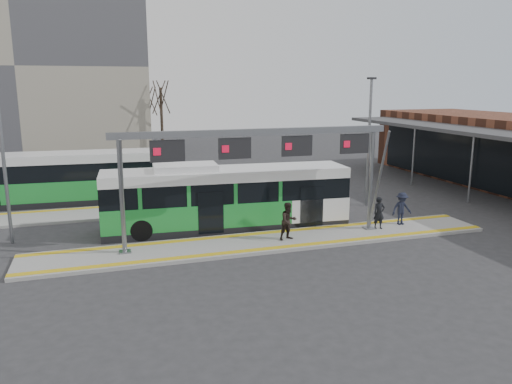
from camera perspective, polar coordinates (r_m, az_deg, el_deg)
ground at (r=23.52m, az=1.40°, el=-5.88°), size 120.00×120.00×0.00m
platform_main at (r=23.50m, az=1.40°, el=-5.71°), size 22.00×3.00×0.15m
platform_second at (r=30.18m, az=-10.87°, el=-1.88°), size 20.00×3.00×0.15m
tactile_main at (r=23.47m, az=1.41°, el=-5.51°), size 22.00×2.65×0.02m
tactile_second at (r=31.27m, az=-11.14°, el=-1.24°), size 20.00×0.35×0.02m
gantry at (r=22.69m, az=0.42°, el=4.60°), size 13.00×1.68×5.20m
apartment_block at (r=57.52m, az=-25.11°, el=12.97°), size 24.50×12.50×18.40m
hero_bus at (r=25.66m, az=-3.45°, el=-0.73°), size 12.60×3.47×3.42m
bg_bus_green at (r=33.28m, az=-20.32°, el=1.50°), size 12.75×3.31×3.16m
passenger_a at (r=25.87m, az=13.89°, el=-2.34°), size 0.62×0.43×1.63m
passenger_b at (r=23.40m, az=3.74°, el=-3.34°), size 1.00×0.86×1.78m
passenger_c at (r=26.94m, az=16.31°, el=-1.82°), size 1.10×0.64×1.70m
tree_left at (r=53.72m, az=-12.16°, el=10.06°), size 1.40×1.40×7.34m
tree_mid at (r=50.68m, az=-10.82°, el=10.54°), size 1.40×1.40×7.96m
lamp_west at (r=25.25m, az=-27.02°, el=4.59°), size 0.50×0.25×8.59m
lamp_east at (r=30.78m, az=12.78°, el=5.92°), size 0.50×0.25×7.72m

